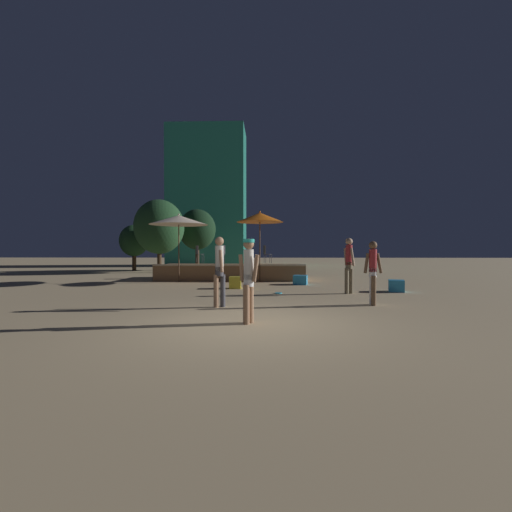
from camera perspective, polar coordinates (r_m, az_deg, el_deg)
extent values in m
plane|color=tan|center=(6.94, -1.24, -11.18)|extent=(120.00, 120.00, 0.00)
cube|color=olive|center=(17.36, -4.05, -2.66)|extent=(7.15, 2.84, 0.73)
cube|color=#CCB793|center=(15.97, -4.55, -1.53)|extent=(7.15, 0.12, 0.08)
cylinder|color=brown|center=(15.80, 0.64, 0.67)|extent=(0.05, 0.05, 2.75)
cone|color=orange|center=(15.87, 0.65, 6.45)|extent=(2.16, 2.16, 0.44)
sphere|color=orange|center=(15.90, 0.65, 7.38)|extent=(0.08, 0.08, 0.08)
cylinder|color=brown|center=(16.09, -12.73, 0.43)|extent=(0.05, 0.05, 2.63)
cone|color=beige|center=(16.15, -12.75, 5.88)|extent=(2.67, 2.67, 0.43)
sphere|color=beige|center=(16.17, -12.76, 6.78)|extent=(0.08, 0.08, 0.08)
cube|color=yellow|center=(13.11, -3.50, -4.44)|extent=(0.45, 0.45, 0.45)
cube|color=#2D9EDB|center=(14.71, 7.40, -3.96)|extent=(0.67, 0.67, 0.39)
cube|color=#2D9EDB|center=(13.03, 22.34, -4.63)|extent=(0.65, 0.65, 0.41)
cylinder|color=brown|center=(9.56, 19.00, -5.50)|extent=(0.13, 0.13, 0.78)
cylinder|color=white|center=(9.72, 18.75, -5.39)|extent=(0.13, 0.13, 0.78)
cylinder|color=white|center=(9.59, 18.89, -2.64)|extent=(0.20, 0.20, 0.24)
cylinder|color=#B22D33|center=(9.58, 18.90, -0.72)|extent=(0.20, 0.20, 0.60)
cylinder|color=brown|center=(9.62, 19.85, -1.14)|extent=(0.18, 0.09, 0.54)
cylinder|color=brown|center=(9.54, 17.94, -1.15)|extent=(0.15, 0.09, 0.54)
sphere|color=brown|center=(9.58, 18.91, 1.71)|extent=(0.21, 0.21, 0.21)
cylinder|color=#997051|center=(8.84, -6.66, -5.81)|extent=(0.13, 0.13, 0.84)
cylinder|color=#3F3F47|center=(8.88, -5.56, -5.77)|extent=(0.13, 0.13, 0.84)
cylinder|color=#3F3F47|center=(8.81, -6.12, -2.57)|extent=(0.22, 0.22, 0.24)
cylinder|color=beige|center=(8.80, -6.12, -0.36)|extent=(0.22, 0.22, 0.64)
cylinder|color=#997051|center=(8.63, -5.82, -0.84)|extent=(0.16, 0.24, 0.57)
cylinder|color=#997051|center=(8.97, -6.40, -0.77)|extent=(0.16, 0.23, 0.57)
sphere|color=#997051|center=(8.80, -6.12, 2.47)|extent=(0.23, 0.23, 0.23)
cylinder|color=#997051|center=(6.94, -0.92, -7.90)|extent=(0.13, 0.13, 0.78)
cylinder|color=#997051|center=(6.80, -1.63, -8.08)|extent=(0.13, 0.13, 0.78)
cylinder|color=white|center=(6.82, -1.27, -4.08)|extent=(0.20, 0.20, 0.24)
cylinder|color=beige|center=(6.80, -1.27, -1.41)|extent=(0.20, 0.20, 0.60)
cylinder|color=#997051|center=(6.88, -2.45, -1.96)|extent=(0.15, 0.13, 0.54)
cylinder|color=#997051|center=(6.72, -0.07, -2.03)|extent=(0.18, 0.14, 0.54)
sphere|color=#997051|center=(6.79, -1.27, 2.01)|extent=(0.21, 0.21, 0.21)
cylinder|color=teal|center=(6.79, -1.28, 2.54)|extent=(0.23, 0.23, 0.07)
cylinder|color=#72664C|center=(11.87, 14.87, -4.02)|extent=(0.13, 0.13, 0.87)
cylinder|color=#72664C|center=(11.99, 15.56, -3.98)|extent=(0.13, 0.13, 0.87)
cylinder|color=#72664C|center=(11.90, 15.23, -1.53)|extent=(0.22, 0.22, 0.24)
cylinder|color=#B22D33|center=(11.89, 15.23, 0.17)|extent=(0.22, 0.22, 0.67)
cylinder|color=tan|center=(11.74, 15.78, -0.17)|extent=(0.16, 0.22, 0.59)
cylinder|color=tan|center=(12.03, 14.70, -0.14)|extent=(0.14, 0.18, 0.60)
sphere|color=tan|center=(11.89, 15.24, 2.34)|extent=(0.24, 0.24, 0.24)
cylinder|color=#47474C|center=(17.41, -6.26, -0.45)|extent=(0.02, 0.02, 0.45)
cylinder|color=#47474C|center=(17.12, -6.42, -0.48)|extent=(0.02, 0.02, 0.45)
cylinder|color=#47474C|center=(17.37, -5.28, -0.45)|extent=(0.02, 0.02, 0.45)
cylinder|color=#47474C|center=(17.07, -5.43, -0.48)|extent=(0.02, 0.02, 0.45)
cylinder|color=#47474C|center=(17.24, -5.85, 0.28)|extent=(0.40, 0.40, 0.02)
cube|color=#47474C|center=(17.21, -5.29, 1.03)|extent=(0.04, 0.36, 0.45)
cylinder|color=#47474C|center=(18.12, -8.69, -0.40)|extent=(0.02, 0.02, 0.45)
cylinder|color=#47474C|center=(18.40, -9.00, -0.38)|extent=(0.02, 0.02, 0.45)
cylinder|color=#47474C|center=(18.02, -9.60, -0.41)|extent=(0.02, 0.02, 0.45)
cylinder|color=#47474C|center=(18.31, -9.89, -0.39)|extent=(0.02, 0.02, 0.45)
cylinder|color=#47474C|center=(18.21, -9.30, 0.31)|extent=(0.40, 0.40, 0.02)
cube|color=#47474C|center=(18.15, -9.81, 1.02)|extent=(0.20, 0.33, 0.45)
cylinder|color=#47474C|center=(17.31, 2.60, -0.45)|extent=(0.02, 0.02, 0.45)
cylinder|color=#47474C|center=(17.60, 2.31, -0.43)|extent=(0.02, 0.02, 0.45)
cylinder|color=#47474C|center=(17.22, 1.64, -0.46)|extent=(0.02, 0.02, 0.45)
cylinder|color=#47474C|center=(17.51, 1.37, -0.44)|extent=(0.02, 0.02, 0.45)
cylinder|color=#47474C|center=(17.41, 1.98, 0.29)|extent=(0.40, 0.40, 0.02)
cube|color=#47474C|center=(17.36, 1.44, 1.04)|extent=(0.13, 0.35, 0.45)
cylinder|color=#33B2D8|center=(11.58, 3.75, -6.19)|extent=(0.24, 0.24, 0.03)
cylinder|color=#3D2B1C|center=(25.47, -9.75, -0.34)|extent=(0.28, 0.28, 1.77)
ellipsoid|color=black|center=(25.51, -9.77, 4.38)|extent=(2.70, 2.70, 2.96)
cylinder|color=#3D2B1C|center=(25.88, -19.64, -0.96)|extent=(0.28, 0.28, 1.23)
ellipsoid|color=#19381E|center=(25.88, -19.65, 2.43)|extent=(2.04, 2.04, 2.24)
cylinder|color=#3D2B1C|center=(23.23, -15.80, -0.77)|extent=(0.28, 0.28, 1.54)
ellipsoid|color=#1E4223|center=(23.27, -15.83, 4.71)|extent=(3.23, 3.23, 3.55)
cube|color=teal|center=(33.71, -8.04, 9.59)|extent=(7.17, 4.38, 13.03)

